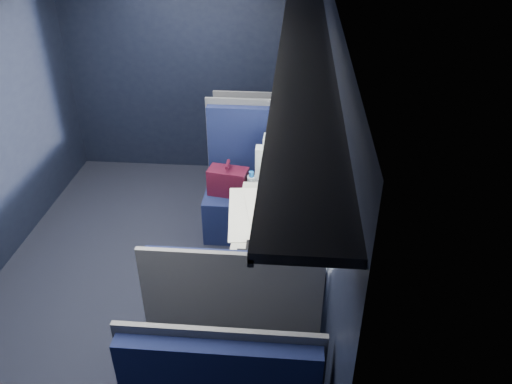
# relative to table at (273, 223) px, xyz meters

# --- Properties ---
(ground) EXTENTS (2.80, 4.20, 0.01)m
(ground) POSITION_rel_table_xyz_m (-1.03, 0.00, -0.67)
(ground) COLOR black
(room_shell) EXTENTS (3.00, 4.40, 2.40)m
(room_shell) POSITION_rel_table_xyz_m (-1.01, 0.00, 0.81)
(room_shell) COLOR black
(room_shell) RESTS_ON ground
(table) EXTENTS (0.62, 1.00, 0.74)m
(table) POSITION_rel_table_xyz_m (0.00, 0.00, 0.00)
(table) COLOR #54565E
(table) RESTS_ON ground
(seat_bay_near) EXTENTS (1.04, 0.62, 1.26)m
(seat_bay_near) POSITION_rel_table_xyz_m (-0.20, 0.87, -0.24)
(seat_bay_near) COLOR #0C1136
(seat_bay_near) RESTS_ON ground
(seat_bay_far) EXTENTS (1.04, 0.62, 1.26)m
(seat_bay_far) POSITION_rel_table_xyz_m (-0.18, -0.87, -0.25)
(seat_bay_far) COLOR #0C1136
(seat_bay_far) RESTS_ON ground
(seat_row_front) EXTENTS (1.04, 0.51, 1.16)m
(seat_row_front) POSITION_rel_table_xyz_m (-0.18, 1.80, -0.25)
(seat_row_front) COLOR #0C1136
(seat_row_front) RESTS_ON ground
(man) EXTENTS (0.53, 0.56, 1.32)m
(man) POSITION_rel_table_xyz_m (0.07, 0.70, 0.06)
(man) COLOR black
(man) RESTS_ON ground
(woman) EXTENTS (0.53, 0.56, 1.32)m
(woman) POSITION_rel_table_xyz_m (0.07, -0.71, 0.06)
(woman) COLOR black
(woman) RESTS_ON ground
(papers) EXTENTS (0.60, 0.81, 0.01)m
(papers) POSITION_rel_table_xyz_m (-0.09, 0.03, 0.08)
(papers) COLOR white
(papers) RESTS_ON table
(laptop) EXTENTS (0.31, 0.36, 0.23)m
(laptop) POSITION_rel_table_xyz_m (0.17, 0.11, 0.14)
(laptop) COLOR silver
(laptop) RESTS_ON table
(bottle_small) EXTENTS (0.06, 0.06, 0.20)m
(bottle_small) POSITION_rel_table_xyz_m (0.21, 0.40, 0.17)
(bottle_small) COLOR silver
(bottle_small) RESTS_ON table
(cup) EXTENTS (0.08, 0.08, 0.10)m
(cup) POSITION_rel_table_xyz_m (0.20, 0.33, 0.13)
(cup) COLOR white
(cup) RESTS_ON table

